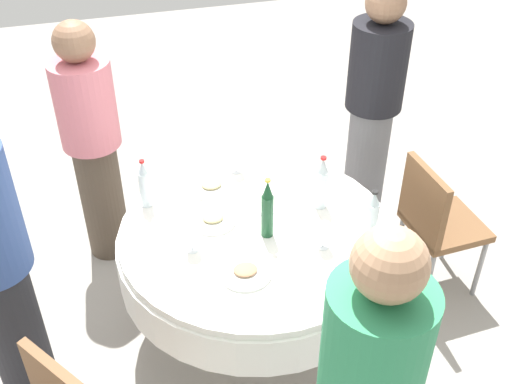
{
  "coord_description": "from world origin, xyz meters",
  "views": [
    {
      "loc": [
        0.65,
        2.33,
        2.77
      ],
      "look_at": [
        0.0,
        0.0,
        0.97
      ],
      "focal_mm": 44.35,
      "sensor_mm": 36.0,
      "label": 1
    }
  ],
  "objects_px": {
    "bottle_clear_outer": "(145,185)",
    "wine_glass_mid": "(191,233)",
    "bottle_dark_green_inner": "(267,210)",
    "wine_glass_outer": "(324,232)",
    "chair_right": "(435,219)",
    "plate_far": "(213,219)",
    "plate_left": "(212,186)",
    "person_near": "(372,111)",
    "dining_table": "(256,250)",
    "bottle_clear_near": "(372,214)",
    "person_outer": "(92,142)",
    "wine_glass_rear": "(236,157)",
    "bottle_clear_north": "(322,184)",
    "plate_front": "(245,272)"
  },
  "relations": [
    {
      "from": "bottle_dark_green_inner",
      "to": "plate_left",
      "type": "bearing_deg",
      "value": -68.09
    },
    {
      "from": "chair_right",
      "to": "plate_far",
      "type": "bearing_deg",
      "value": -95.55
    },
    {
      "from": "wine_glass_outer",
      "to": "plate_front",
      "type": "relative_size",
      "value": 0.56
    },
    {
      "from": "wine_glass_rear",
      "to": "plate_far",
      "type": "distance_m",
      "value": 0.46
    },
    {
      "from": "person_outer",
      "to": "person_near",
      "type": "bearing_deg",
      "value": -45.25
    },
    {
      "from": "bottle_clear_near",
      "to": "person_outer",
      "type": "bearing_deg",
      "value": -41.17
    },
    {
      "from": "bottle_clear_near",
      "to": "person_near",
      "type": "relative_size",
      "value": 0.16
    },
    {
      "from": "bottle_clear_outer",
      "to": "person_outer",
      "type": "height_order",
      "value": "person_outer"
    },
    {
      "from": "plate_front",
      "to": "person_outer",
      "type": "distance_m",
      "value": 1.36
    },
    {
      "from": "plate_front",
      "to": "person_near",
      "type": "distance_m",
      "value": 1.48
    },
    {
      "from": "bottle_clear_outer",
      "to": "wine_glass_mid",
      "type": "height_order",
      "value": "bottle_clear_outer"
    },
    {
      "from": "bottle_dark_green_inner",
      "to": "person_near",
      "type": "distance_m",
      "value": 1.19
    },
    {
      "from": "bottle_clear_outer",
      "to": "plate_left",
      "type": "distance_m",
      "value": 0.38
    },
    {
      "from": "dining_table",
      "to": "plate_left",
      "type": "distance_m",
      "value": 0.45
    },
    {
      "from": "wine_glass_rear",
      "to": "chair_right",
      "type": "relative_size",
      "value": 0.16
    },
    {
      "from": "plate_far",
      "to": "plate_left",
      "type": "xyz_separation_m",
      "value": [
        -0.05,
        -0.28,
        0.0
      ]
    },
    {
      "from": "bottle_dark_green_inner",
      "to": "plate_left",
      "type": "relative_size",
      "value": 1.36
    },
    {
      "from": "wine_glass_outer",
      "to": "person_outer",
      "type": "height_order",
      "value": "person_outer"
    },
    {
      "from": "bottle_clear_north",
      "to": "plate_left",
      "type": "bearing_deg",
      "value": -30.83
    },
    {
      "from": "bottle_clear_near",
      "to": "chair_right",
      "type": "height_order",
      "value": "bottle_clear_near"
    },
    {
      "from": "bottle_clear_outer",
      "to": "person_outer",
      "type": "xyz_separation_m",
      "value": [
        0.23,
        -0.58,
        -0.06
      ]
    },
    {
      "from": "wine_glass_outer",
      "to": "person_near",
      "type": "height_order",
      "value": "person_near"
    },
    {
      "from": "dining_table",
      "to": "bottle_clear_outer",
      "type": "height_order",
      "value": "bottle_clear_outer"
    },
    {
      "from": "wine_glass_outer",
      "to": "wine_glass_mid",
      "type": "distance_m",
      "value": 0.63
    },
    {
      "from": "wine_glass_mid",
      "to": "wine_glass_rear",
      "type": "bearing_deg",
      "value": -121.85
    },
    {
      "from": "person_near",
      "to": "chair_right",
      "type": "xyz_separation_m",
      "value": [
        -0.13,
        0.66,
        -0.36
      ]
    },
    {
      "from": "bottle_dark_green_inner",
      "to": "plate_far",
      "type": "bearing_deg",
      "value": -36.04
    },
    {
      "from": "wine_glass_outer",
      "to": "plate_left",
      "type": "xyz_separation_m",
      "value": [
        0.41,
        -0.61,
        -0.08
      ]
    },
    {
      "from": "bottle_clear_north",
      "to": "wine_glass_mid",
      "type": "xyz_separation_m",
      "value": [
        0.71,
        0.16,
        -0.04
      ]
    },
    {
      "from": "wine_glass_outer",
      "to": "person_outer",
      "type": "relative_size",
      "value": 0.09
    },
    {
      "from": "wine_glass_rear",
      "to": "plate_left",
      "type": "bearing_deg",
      "value": 35.02
    },
    {
      "from": "wine_glass_outer",
      "to": "wine_glass_rear",
      "type": "relative_size",
      "value": 0.99
    },
    {
      "from": "bottle_clear_north",
      "to": "bottle_clear_near",
      "type": "bearing_deg",
      "value": 120.93
    },
    {
      "from": "dining_table",
      "to": "plate_left",
      "type": "xyz_separation_m",
      "value": [
        0.14,
        -0.39,
        0.16
      ]
    },
    {
      "from": "bottle_clear_north",
      "to": "plate_far",
      "type": "bearing_deg",
      "value": -2.58
    },
    {
      "from": "wine_glass_outer",
      "to": "wine_glass_mid",
      "type": "bearing_deg",
      "value": -13.44
    },
    {
      "from": "wine_glass_rear",
      "to": "chair_right",
      "type": "bearing_deg",
      "value": 156.87
    },
    {
      "from": "bottle_clear_outer",
      "to": "bottle_dark_green_inner",
      "type": "bearing_deg",
      "value": 143.46
    },
    {
      "from": "wine_glass_mid",
      "to": "person_near",
      "type": "bearing_deg",
      "value": -147.97
    },
    {
      "from": "plate_far",
      "to": "plate_left",
      "type": "distance_m",
      "value": 0.29
    },
    {
      "from": "bottle_dark_green_inner",
      "to": "plate_front",
      "type": "bearing_deg",
      "value": 54.06
    },
    {
      "from": "dining_table",
      "to": "wine_glass_rear",
      "type": "xyz_separation_m",
      "value": [
        -0.03,
        -0.51,
        0.25
      ]
    },
    {
      "from": "wine_glass_mid",
      "to": "person_outer",
      "type": "height_order",
      "value": "person_outer"
    },
    {
      "from": "wine_glass_outer",
      "to": "bottle_clear_near",
      "type": "bearing_deg",
      "value": -172.5
    },
    {
      "from": "bottle_clear_near",
      "to": "chair_right",
      "type": "xyz_separation_m",
      "value": [
        -0.54,
        -0.25,
        -0.34
      ]
    },
    {
      "from": "wine_glass_rear",
      "to": "plate_left",
      "type": "distance_m",
      "value": 0.22
    },
    {
      "from": "bottle_dark_green_inner",
      "to": "wine_glass_outer",
      "type": "height_order",
      "value": "bottle_dark_green_inner"
    },
    {
      "from": "dining_table",
      "to": "chair_right",
      "type": "bearing_deg",
      "value": -176.67
    },
    {
      "from": "wine_glass_outer",
      "to": "dining_table",
      "type": "bearing_deg",
      "value": -38.81
    },
    {
      "from": "bottle_clear_outer",
      "to": "wine_glass_mid",
      "type": "relative_size",
      "value": 1.93
    }
  ]
}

